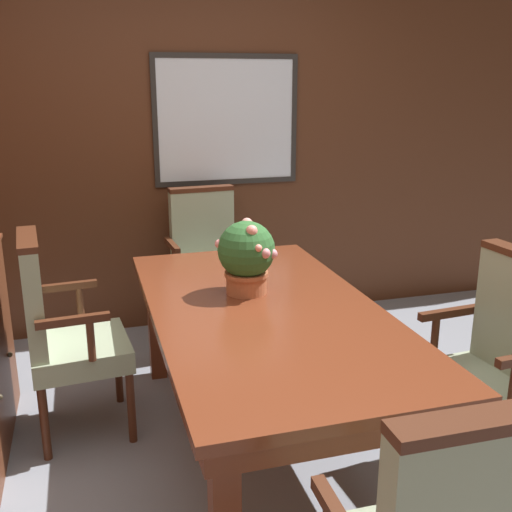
{
  "coord_description": "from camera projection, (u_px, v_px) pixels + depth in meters",
  "views": [
    {
      "loc": [
        -0.7,
        -2.25,
        1.71
      ],
      "look_at": [
        0.05,
        0.33,
        0.93
      ],
      "focal_mm": 42.0,
      "sensor_mm": 36.0,
      "label": 1
    }
  ],
  "objects": [
    {
      "name": "ground_plane",
      "position": [
        266.0,
        470.0,
        2.74
      ],
      "size": [
        14.0,
        14.0,
        0.0
      ],
      "primitive_type": "plane",
      "color": "gray"
    },
    {
      "name": "potted_plant",
      "position": [
        246.0,
        255.0,
        2.85
      ],
      "size": [
        0.28,
        0.28,
        0.35
      ],
      "color": "#B2603D",
      "rests_on": "dining_table"
    },
    {
      "name": "dining_table",
      "position": [
        265.0,
        326.0,
        2.75
      ],
      "size": [
        1.02,
        1.97,
        0.73
      ],
      "color": "maroon",
      "rests_on": "ground_plane"
    },
    {
      "name": "chair_left_far",
      "position": [
        62.0,
        329.0,
        2.9
      ],
      "size": [
        0.5,
        0.55,
        1.03
      ],
      "rotation": [
        0.0,
        0.0,
        1.66
      ],
      "color": "#472314",
      "rests_on": "ground_plane"
    },
    {
      "name": "chair_head_far",
      "position": [
        207.0,
        259.0,
        4.04
      ],
      "size": [
        0.55,
        0.5,
        1.03
      ],
      "rotation": [
        0.0,
        0.0,
        0.07
      ],
      "color": "#472314",
      "rests_on": "ground_plane"
    },
    {
      "name": "wall_back",
      "position": [
        187.0,
        154.0,
        4.14
      ],
      "size": [
        7.2,
        0.08,
        2.45
      ],
      "color": "#4C2816",
      "rests_on": "ground_plane"
    },
    {
      "name": "chair_right_near",
      "position": [
        492.0,
        360.0,
        2.58
      ],
      "size": [
        0.5,
        0.55,
        1.03
      ],
      "rotation": [
        0.0,
        0.0,
        -1.5
      ],
      "color": "#472314",
      "rests_on": "ground_plane"
    }
  ]
}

